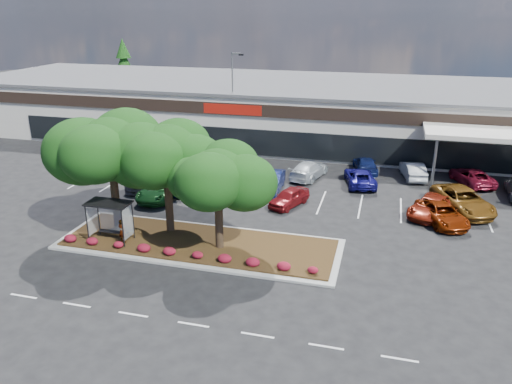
# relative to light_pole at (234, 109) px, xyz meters

# --- Properties ---
(ground) EXTENTS (160.00, 160.00, 0.00)m
(ground) POSITION_rel_light_pole_xyz_m (6.39, -25.56, -4.50)
(ground) COLOR black
(ground) RESTS_ON ground
(retail_store) EXTENTS (80.40, 25.20, 6.25)m
(retail_store) POSITION_rel_light_pole_xyz_m (6.45, 8.34, -1.34)
(retail_store) COLOR silver
(retail_store) RESTS_ON ground
(landscape_island) EXTENTS (18.00, 6.00, 0.26)m
(landscape_island) POSITION_rel_light_pole_xyz_m (4.39, -21.56, -4.37)
(landscape_island) COLOR #A6A7A1
(landscape_island) RESTS_ON ground
(lane_markings) EXTENTS (33.12, 20.06, 0.01)m
(lane_markings) POSITION_rel_light_pole_xyz_m (6.25, -15.14, -4.49)
(lane_markings) COLOR silver
(lane_markings) RESTS_ON ground
(shrub_row) EXTENTS (17.00, 0.80, 0.50)m
(shrub_row) POSITION_rel_light_pole_xyz_m (4.39, -23.66, -3.99)
(shrub_row) COLOR maroon
(shrub_row) RESTS_ON landscape_island
(bus_shelter) EXTENTS (2.75, 1.55, 2.59)m
(bus_shelter) POSITION_rel_light_pole_xyz_m (-1.11, -22.61, -2.19)
(bus_shelter) COLOR black
(bus_shelter) RESTS_ON landscape_island
(island_tree_west) EXTENTS (7.20, 7.20, 7.89)m
(island_tree_west) POSITION_rel_light_pole_xyz_m (-1.61, -21.06, -0.29)
(island_tree_west) COLOR black
(island_tree_west) RESTS_ON landscape_island
(island_tree_mid) EXTENTS (6.60, 6.60, 7.32)m
(island_tree_mid) POSITION_rel_light_pole_xyz_m (1.89, -20.36, -0.58)
(island_tree_mid) COLOR black
(island_tree_mid) RESTS_ON landscape_island
(island_tree_east) EXTENTS (5.80, 5.80, 6.50)m
(island_tree_east) POSITION_rel_light_pole_xyz_m (5.89, -21.86, -0.98)
(island_tree_east) COLOR black
(island_tree_east) RESTS_ON landscape_island
(conifer_north_west) EXTENTS (4.40, 4.40, 10.00)m
(conifer_north_west) POSITION_rel_light_pole_xyz_m (-23.61, 20.44, 0.50)
(conifer_north_west) COLOR black
(conifer_north_west) RESTS_ON ground
(person_waiting) EXTENTS (0.65, 0.52, 1.57)m
(person_waiting) POSITION_rel_light_pole_xyz_m (-0.26, -22.86, -3.45)
(person_waiting) COLOR #594C47
(person_waiting) RESTS_ON landscape_island
(light_pole) EXTENTS (1.39, 0.86, 10.13)m
(light_pole) POSITION_rel_light_pole_xyz_m (0.00, 0.00, 0.00)
(light_pole) COLOR #A6A7A1
(light_pole) RESTS_ON ground
(car_0) EXTENTS (3.69, 5.81, 1.57)m
(car_0) POSITION_rel_light_pole_xyz_m (-4.30, -12.28, -3.71)
(car_0) COLOR #4D4C53
(car_0) RESTS_ON ground
(car_1) EXTENTS (2.64, 5.43, 1.49)m
(car_1) POSITION_rel_light_pole_xyz_m (-1.55, -14.41, -3.75)
(car_1) COLOR #19541E
(car_1) RESTS_ON ground
(car_2) EXTENTS (3.24, 5.24, 1.66)m
(car_2) POSITION_rel_light_pole_xyz_m (-0.05, -12.30, -3.66)
(car_2) COLOR navy
(car_2) RESTS_ON ground
(car_3) EXTENTS (1.96, 4.97, 1.61)m
(car_3) POSITION_rel_light_pole_xyz_m (6.48, -10.62, -3.69)
(car_3) COLOR navy
(car_3) RESTS_ON ground
(car_4) EXTENTS (2.99, 4.27, 1.35)m
(car_4) POSITION_rel_light_pole_xyz_m (8.58, -13.39, -3.82)
(car_4) COLOR maroon
(car_4) RESTS_ON ground
(car_6) EXTENTS (4.06, 5.51, 1.39)m
(car_6) POSITION_rel_light_pole_xyz_m (18.97, -12.60, -3.80)
(car_6) COLOR maroon
(car_6) RESTS_ON ground
(car_7) EXTENTS (3.96, 5.43, 1.37)m
(car_7) POSITION_rel_light_pole_xyz_m (19.62, -13.76, -3.81)
(car_7) COLOR #702004
(car_7) RESTS_ON ground
(car_8) EXTENTS (4.87, 6.60, 1.67)m
(car_8) POSITION_rel_light_pole_xyz_m (21.27, -11.02, -3.66)
(car_8) COLOR brown
(car_8) RESTS_ON ground
(car_9) EXTENTS (3.09, 5.33, 1.39)m
(car_9) POSITION_rel_light_pole_xyz_m (-4.60, -3.32, -3.80)
(car_9) COLOR silver
(car_9) RESTS_ON ground
(car_10) EXTENTS (2.65, 5.06, 1.36)m
(car_10) POSITION_rel_light_pole_xyz_m (-0.39, -7.39, -3.82)
(car_10) COLOR silver
(car_10) RESTS_ON ground
(car_11) EXTENTS (3.51, 5.17, 1.64)m
(car_11) POSITION_rel_light_pole_xyz_m (1.66, -7.24, -3.68)
(car_11) COLOR #ABB0B7
(car_11) RESTS_ON ground
(car_12) EXTENTS (3.27, 5.51, 1.50)m
(car_12) POSITION_rel_light_pole_xyz_m (8.95, -6.46, -3.75)
(car_12) COLOR #B7BFC3
(car_12) RESTS_ON ground
(car_13) EXTENTS (3.27, 5.35, 1.39)m
(car_13) POSITION_rel_light_pole_xyz_m (13.47, -7.16, -3.80)
(car_13) COLOR #100E62
(car_13) RESTS_ON ground
(car_14) EXTENTS (2.76, 5.08, 1.40)m
(car_14) POSITION_rel_light_pole_xyz_m (13.69, -3.52, -3.80)
(car_14) COLOR navy
(car_14) RESTS_ON ground
(car_15) EXTENTS (2.40, 4.73, 1.49)m
(car_15) POSITION_rel_light_pole_xyz_m (17.87, -4.16, -3.75)
(car_15) COLOR silver
(car_15) RESTS_ON ground
(car_16) EXTENTS (3.91, 5.49, 1.39)m
(car_16) POSITION_rel_light_pole_xyz_m (22.69, -4.51, -3.80)
(car_16) COLOR maroon
(car_16) RESTS_ON ground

